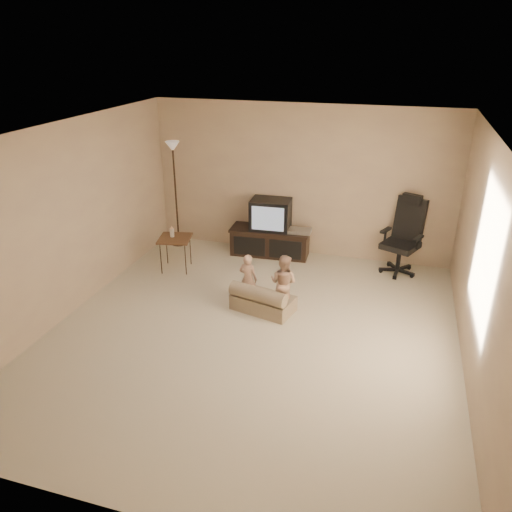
{
  "coord_description": "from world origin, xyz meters",
  "views": [
    {
      "loc": [
        1.58,
        -5.11,
        3.45
      ],
      "look_at": [
        -0.12,
        0.6,
        0.81
      ],
      "focal_mm": 35.0,
      "sensor_mm": 36.0,
      "label": 1
    }
  ],
  "objects_px": {
    "office_chair": "(402,245)",
    "child_sofa": "(262,300)",
    "toddler_left": "(248,279)",
    "toddler_right": "(283,283)",
    "floor_lamp": "(174,171)",
    "tv_stand": "(271,232)",
    "side_table": "(175,239)"
  },
  "relations": [
    {
      "from": "child_sofa",
      "to": "floor_lamp",
      "type": "bearing_deg",
      "value": 151.74
    },
    {
      "from": "child_sofa",
      "to": "toddler_right",
      "type": "xyz_separation_m",
      "value": [
        0.26,
        0.14,
        0.24
      ]
    },
    {
      "from": "side_table",
      "to": "child_sofa",
      "type": "distance_m",
      "value": 1.95
    },
    {
      "from": "toddler_left",
      "to": "toddler_right",
      "type": "height_order",
      "value": "toddler_right"
    },
    {
      "from": "floor_lamp",
      "to": "child_sofa",
      "type": "bearing_deg",
      "value": -41.97
    },
    {
      "from": "office_chair",
      "to": "side_table",
      "type": "distance_m",
      "value": 3.57
    },
    {
      "from": "side_table",
      "to": "toddler_right",
      "type": "height_order",
      "value": "toddler_right"
    },
    {
      "from": "office_chair",
      "to": "floor_lamp",
      "type": "xyz_separation_m",
      "value": [
        -3.86,
        0.06,
        0.9
      ]
    },
    {
      "from": "floor_lamp",
      "to": "toddler_left",
      "type": "xyz_separation_m",
      "value": [
        1.85,
        -1.71,
        -0.97
      ]
    },
    {
      "from": "child_sofa",
      "to": "toddler_right",
      "type": "height_order",
      "value": "toddler_right"
    },
    {
      "from": "office_chair",
      "to": "toddler_right",
      "type": "xyz_separation_m",
      "value": [
        -1.5,
        -1.69,
        -0.04
      ]
    },
    {
      "from": "tv_stand",
      "to": "office_chair",
      "type": "height_order",
      "value": "office_chair"
    },
    {
      "from": "side_table",
      "to": "toddler_left",
      "type": "height_order",
      "value": "toddler_left"
    },
    {
      "from": "floor_lamp",
      "to": "child_sofa",
      "type": "relative_size",
      "value": 2.03
    },
    {
      "from": "child_sofa",
      "to": "office_chair",
      "type": "bearing_deg",
      "value": 59.91
    },
    {
      "from": "tv_stand",
      "to": "office_chair",
      "type": "distance_m",
      "value": 2.15
    },
    {
      "from": "toddler_right",
      "to": "tv_stand",
      "type": "bearing_deg",
      "value": -56.44
    },
    {
      "from": "toddler_left",
      "to": "toddler_right",
      "type": "relative_size",
      "value": 0.91
    },
    {
      "from": "tv_stand",
      "to": "floor_lamp",
      "type": "distance_m",
      "value": 1.95
    },
    {
      "from": "tv_stand",
      "to": "floor_lamp",
      "type": "relative_size",
      "value": 0.75
    },
    {
      "from": "floor_lamp",
      "to": "child_sofa",
      "type": "height_order",
      "value": "floor_lamp"
    },
    {
      "from": "tv_stand",
      "to": "side_table",
      "type": "bearing_deg",
      "value": -145.61
    },
    {
      "from": "child_sofa",
      "to": "toddler_left",
      "type": "bearing_deg",
      "value": 157.69
    },
    {
      "from": "side_table",
      "to": "child_sofa",
      "type": "relative_size",
      "value": 0.81
    },
    {
      "from": "office_chair",
      "to": "child_sofa",
      "type": "relative_size",
      "value": 1.37
    },
    {
      "from": "child_sofa",
      "to": "tv_stand",
      "type": "bearing_deg",
      "value": 115.34
    },
    {
      "from": "tv_stand",
      "to": "child_sofa",
      "type": "height_order",
      "value": "tv_stand"
    },
    {
      "from": "tv_stand",
      "to": "child_sofa",
      "type": "relative_size",
      "value": 1.53
    },
    {
      "from": "floor_lamp",
      "to": "toddler_right",
      "type": "distance_m",
      "value": 3.09
    },
    {
      "from": "toddler_left",
      "to": "floor_lamp",
      "type": "bearing_deg",
      "value": -35.21
    },
    {
      "from": "tv_stand",
      "to": "toddler_right",
      "type": "distance_m",
      "value": 1.88
    },
    {
      "from": "tv_stand",
      "to": "toddler_right",
      "type": "height_order",
      "value": "tv_stand"
    }
  ]
}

